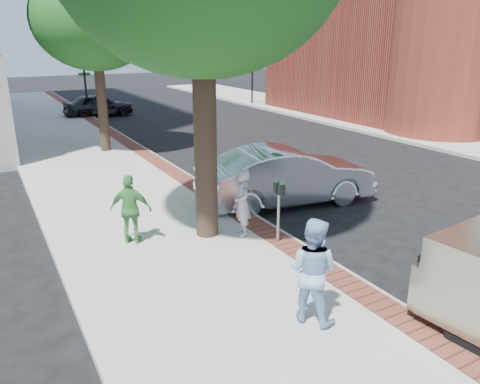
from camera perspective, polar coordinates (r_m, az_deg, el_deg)
ground at (r=10.03m, az=3.90°, el=-8.96°), size 120.00×120.00×0.00m
sidewalk at (r=16.45m, az=-16.00°, el=1.57°), size 5.00×60.00×0.15m
brick_strip at (r=17.03m, az=-8.84°, el=2.90°), size 0.60×60.00×0.01m
curb at (r=17.17m, az=-7.73°, el=2.80°), size 0.10×60.00×0.15m
sidewalk_far at (r=25.23m, az=22.12°, el=6.54°), size 5.00×60.00×0.15m
signal_near at (r=30.11m, az=-18.38°, el=12.82°), size 0.70×0.15×3.80m
signal_far at (r=34.30m, az=1.50°, el=14.24°), size 0.70×0.15×3.80m
tree_far at (r=19.97m, az=-17.33°, el=19.46°), size 4.80×4.80×7.14m
parking_meter at (r=10.42m, az=4.77°, el=-0.73°), size 0.12×0.32×1.47m
person_gray at (r=10.86m, az=0.28°, el=-1.32°), size 0.47×0.64×1.59m
person_officer at (r=7.67m, az=8.79°, el=-9.43°), size 1.02×1.09×1.78m
person_green at (r=10.71m, az=-13.16°, el=-2.09°), size 1.00×0.82×1.59m
sedan_silver at (r=13.47m, az=5.67°, el=1.97°), size 5.26×2.44×1.67m
bg_car at (r=30.60m, az=-16.87°, el=10.10°), size 4.25×2.00×1.41m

